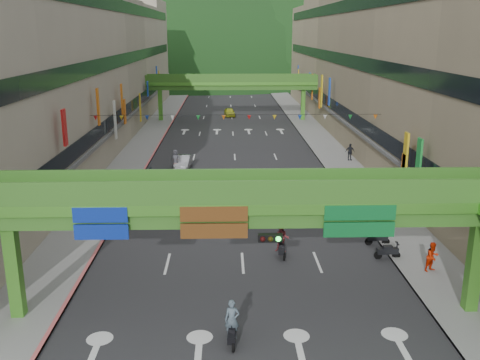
# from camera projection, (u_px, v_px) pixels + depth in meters

# --- Properties ---
(road_slab) EXTENTS (18.00, 140.00, 0.02)m
(road_slab) POSITION_uv_depth(u_px,v_px,m) (233.00, 139.00, 68.54)
(road_slab) COLOR #28282B
(road_slab) RESTS_ON ground
(sidewalk_left) EXTENTS (4.00, 140.00, 0.15)m
(sidewalk_left) POSITION_uv_depth(u_px,v_px,m) (147.00, 139.00, 68.24)
(sidewalk_left) COLOR gray
(sidewalk_left) RESTS_ON ground
(sidewalk_right) EXTENTS (4.00, 140.00, 0.15)m
(sidewalk_right) POSITION_uv_depth(u_px,v_px,m) (319.00, 138.00, 68.80)
(sidewalk_right) COLOR gray
(sidewalk_right) RESTS_ON ground
(curb_left) EXTENTS (0.20, 140.00, 0.18)m
(curb_left) POSITION_uv_depth(u_px,v_px,m) (162.00, 139.00, 68.28)
(curb_left) COLOR #CC5959
(curb_left) RESTS_ON ground
(curb_right) EXTENTS (0.20, 140.00, 0.18)m
(curb_right) POSITION_uv_depth(u_px,v_px,m) (304.00, 138.00, 68.75)
(curb_right) COLOR gray
(curb_right) RESTS_ON ground
(building_row_left) EXTENTS (12.80, 95.00, 19.00)m
(building_row_left) POSITION_uv_depth(u_px,v_px,m) (79.00, 65.00, 65.52)
(building_row_left) COLOR #9E937F
(building_row_left) RESTS_ON ground
(building_row_right) EXTENTS (12.80, 95.00, 19.00)m
(building_row_right) POSITION_uv_depth(u_px,v_px,m) (385.00, 64.00, 66.48)
(building_row_right) COLOR gray
(building_row_right) RESTS_ON ground
(overpass_near) EXTENTS (28.00, 12.27, 7.10)m
(overpass_near) POSITION_uv_depth(u_px,v_px,m) (268.00, 218.00, 24.20)
(overpass_near) COLOR #4C9E2D
(overpass_near) RESTS_ON ground
(overpass_far) EXTENTS (28.00, 2.20, 7.10)m
(overpass_far) POSITION_uv_depth(u_px,v_px,m) (232.00, 86.00, 81.53)
(overpass_far) COLOR #4C9E2D
(overpass_far) RESTS_ON ground
(hill_left) EXTENTS (168.00, 140.00, 112.00)m
(hill_left) POSITION_uv_depth(u_px,v_px,m) (183.00, 74.00, 174.09)
(hill_left) COLOR #1C4419
(hill_left) RESTS_ON ground
(hill_right) EXTENTS (208.00, 176.00, 128.00)m
(hill_right) POSITION_uv_depth(u_px,v_px,m) (297.00, 70.00, 194.37)
(hill_right) COLOR #1C4419
(hill_right) RESTS_ON ground
(bunting_string) EXTENTS (26.00, 0.36, 0.47)m
(bunting_string) POSITION_uv_depth(u_px,v_px,m) (236.00, 118.00, 47.68)
(bunting_string) COLOR black
(bunting_string) RESTS_ON ground
(scooter_rider_near) EXTENTS (0.68, 1.60, 2.14)m
(scooter_rider_near) POSITION_uv_depth(u_px,v_px,m) (232.00, 324.00, 23.38)
(scooter_rider_near) COLOR black
(scooter_rider_near) RESTS_ON ground
(scooter_rider_mid) EXTENTS (0.94, 1.59, 2.08)m
(scooter_rider_mid) POSITION_uv_depth(u_px,v_px,m) (282.00, 241.00, 32.55)
(scooter_rider_mid) COLOR black
(scooter_rider_mid) RESTS_ON ground
(scooter_rider_left) EXTENTS (1.05, 1.60, 2.09)m
(scooter_rider_left) POSITION_uv_depth(u_px,v_px,m) (151.00, 178.00, 46.42)
(scooter_rider_left) COLOR #9E9EA6
(scooter_rider_left) RESTS_ON ground
(scooter_rider_far) EXTENTS (0.93, 1.60, 2.22)m
(scooter_rider_far) POSITION_uv_depth(u_px,v_px,m) (175.00, 160.00, 52.54)
(scooter_rider_far) COLOR maroon
(scooter_rider_far) RESTS_ON ground
(parked_scooter_row) EXTENTS (1.60, 7.15, 1.08)m
(parked_scooter_row) POSITION_uv_depth(u_px,v_px,m) (373.00, 232.00, 35.54)
(parked_scooter_row) COLOR black
(parked_scooter_row) RESTS_ON ground
(car_silver) EXTENTS (1.65, 4.06, 1.31)m
(car_silver) POSITION_uv_depth(u_px,v_px,m) (183.00, 162.00, 53.78)
(car_silver) COLOR #A6A8AC
(car_silver) RESTS_ON ground
(car_yellow) EXTENTS (1.97, 4.11, 1.36)m
(car_yellow) POSITION_uv_depth(u_px,v_px,m) (230.00, 112.00, 86.99)
(car_yellow) COLOR gold
(car_yellow) RESTS_ON ground
(pedestrian_red) EXTENTS (1.04, 0.95, 1.72)m
(pedestrian_red) POSITION_uv_depth(u_px,v_px,m) (432.00, 259.00, 30.40)
(pedestrian_red) COLOR red
(pedestrian_red) RESTS_ON ground
(pedestrian_dark) EXTENTS (1.08, 0.54, 1.78)m
(pedestrian_dark) POSITION_uv_depth(u_px,v_px,m) (350.00, 153.00, 56.72)
(pedestrian_dark) COLOR black
(pedestrian_dark) RESTS_ON ground
(pedestrian_blue) EXTENTS (0.91, 0.70, 1.73)m
(pedestrian_blue) POSITION_uv_depth(u_px,v_px,m) (388.00, 191.00, 43.51)
(pedestrian_blue) COLOR #293A4F
(pedestrian_blue) RESTS_ON ground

